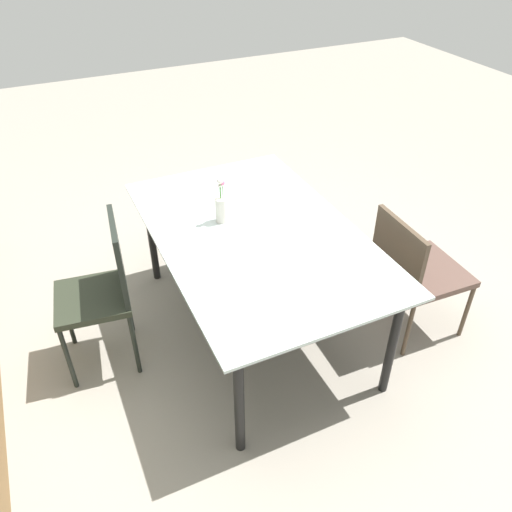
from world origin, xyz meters
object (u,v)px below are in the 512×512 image
object	(u,v)px
dining_table	(256,240)
chair_near_left	(414,268)
chair_far_side	(103,286)
flower_vase	(221,206)

from	to	relation	value
dining_table	chair_near_left	distance (m)	1.01
chair_far_side	chair_near_left	bearing A→B (deg)	-99.52
dining_table	chair_far_side	world-z (taller)	chair_far_side
chair_near_left	chair_far_side	bearing A→B (deg)	-104.52
dining_table	flower_vase	world-z (taller)	flower_vase
dining_table	flower_vase	xyz separation A→B (m)	(0.20, 0.13, 0.16)
chair_near_left	flower_vase	size ratio (longest dim) A/B	2.90
dining_table	chair_near_left	xyz separation A→B (m)	(-0.40, -0.90, -0.22)
chair_near_left	flower_vase	xyz separation A→B (m)	(0.60, 1.03, 0.37)
chair_far_side	flower_vase	bearing A→B (deg)	-78.33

